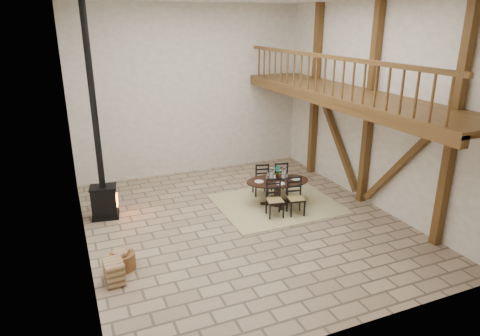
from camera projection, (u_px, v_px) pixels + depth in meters
name	position (u px, v px, depth m)	size (l,w,h in m)	color
ground	(244.00, 222.00, 10.10)	(8.00, 8.00, 0.00)	tan
room_shell	(293.00, 91.00, 9.55)	(7.02, 8.02, 5.01)	white
rug	(277.00, 204.00, 11.10)	(3.00, 2.50, 0.02)	#C3B97D
dining_table	(277.00, 190.00, 10.98)	(1.76, 1.93, 1.03)	black
wood_stove	(101.00, 173.00, 10.00)	(0.69, 0.57, 5.00)	black
log_basket	(123.00, 260.00, 8.18)	(0.49, 0.49, 0.41)	brown
log_stack	(114.00, 272.00, 7.71)	(0.35, 0.47, 0.45)	#A6805D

